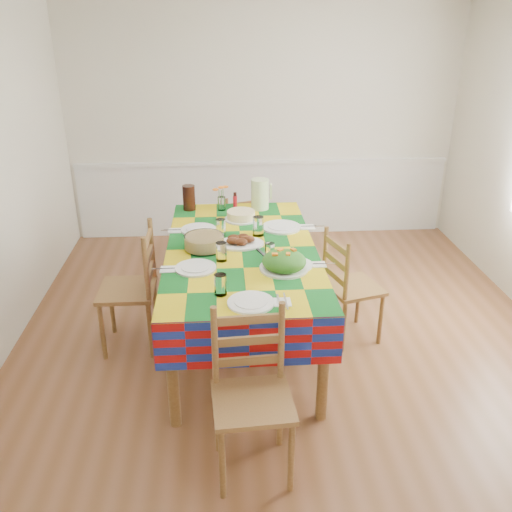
{
  "coord_description": "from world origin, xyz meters",
  "views": [
    {
      "loc": [
        -0.51,
        -3.79,
        2.52
      ],
      "look_at": [
        -0.25,
        0.05,
        0.78
      ],
      "focal_mm": 38.0,
      "sensor_mm": 36.0,
      "label": 1
    }
  ],
  "objects_px": {
    "chair_far": "(238,233)",
    "chair_right": "(349,288)",
    "dining_table": "(242,259)",
    "tea_pitcher": "(189,198)",
    "chair_near": "(252,396)",
    "meat_platter": "(240,241)",
    "green_pitcher": "(260,194)",
    "chair_left": "(133,289)"
  },
  "relations": [
    {
      "from": "dining_table",
      "to": "green_pitcher",
      "type": "distance_m",
      "value": 0.97
    },
    {
      "from": "chair_far",
      "to": "chair_right",
      "type": "height_order",
      "value": "chair_right"
    },
    {
      "from": "chair_far",
      "to": "chair_right",
      "type": "xyz_separation_m",
      "value": [
        0.86,
        -1.39,
        0.05
      ]
    },
    {
      "from": "chair_far",
      "to": "tea_pitcher",
      "type": "bearing_deg",
      "value": 23.12
    },
    {
      "from": "meat_platter",
      "to": "tea_pitcher",
      "type": "xyz_separation_m",
      "value": [
        -0.43,
        0.87,
        0.09
      ]
    },
    {
      "from": "tea_pitcher",
      "to": "chair_near",
      "type": "bearing_deg",
      "value": -79.17
    },
    {
      "from": "chair_near",
      "to": "chair_left",
      "type": "distance_m",
      "value": 1.62
    },
    {
      "from": "tea_pitcher",
      "to": "chair_near",
      "type": "distance_m",
      "value": 2.39
    },
    {
      "from": "green_pitcher",
      "to": "chair_right",
      "type": "relative_size",
      "value": 0.29
    },
    {
      "from": "green_pitcher",
      "to": "chair_near",
      "type": "bearing_deg",
      "value": -95.41
    },
    {
      "from": "chair_near",
      "to": "chair_right",
      "type": "distance_m",
      "value": 1.61
    },
    {
      "from": "green_pitcher",
      "to": "chair_right",
      "type": "distance_m",
      "value": 1.25
    },
    {
      "from": "dining_table",
      "to": "meat_platter",
      "type": "relative_size",
      "value": 5.75
    },
    {
      "from": "green_pitcher",
      "to": "chair_near",
      "type": "height_order",
      "value": "green_pitcher"
    },
    {
      "from": "dining_table",
      "to": "green_pitcher",
      "type": "height_order",
      "value": "green_pitcher"
    },
    {
      "from": "dining_table",
      "to": "meat_platter",
      "type": "bearing_deg",
      "value": 97.45
    },
    {
      "from": "chair_far",
      "to": "chair_right",
      "type": "distance_m",
      "value": 1.63
    },
    {
      "from": "dining_table",
      "to": "tea_pitcher",
      "type": "relative_size",
      "value": 9.41
    },
    {
      "from": "chair_far",
      "to": "chair_left",
      "type": "distance_m",
      "value": 1.64
    },
    {
      "from": "chair_near",
      "to": "chair_right",
      "type": "height_order",
      "value": "chair_near"
    },
    {
      "from": "dining_table",
      "to": "chair_left",
      "type": "xyz_separation_m",
      "value": [
        -0.87,
        -0.0,
        -0.24
      ]
    },
    {
      "from": "chair_right",
      "to": "chair_near",
      "type": "bearing_deg",
      "value": 130.69
    },
    {
      "from": "tea_pitcher",
      "to": "chair_far",
      "type": "height_order",
      "value": "tea_pitcher"
    },
    {
      "from": "dining_table",
      "to": "chair_far",
      "type": "height_order",
      "value": "chair_far"
    },
    {
      "from": "meat_platter",
      "to": "chair_near",
      "type": "bearing_deg",
      "value": -89.79
    },
    {
      "from": "meat_platter",
      "to": "chair_far",
      "type": "distance_m",
      "value": 1.39
    },
    {
      "from": "dining_table",
      "to": "tea_pitcher",
      "type": "distance_m",
      "value": 1.05
    },
    {
      "from": "tea_pitcher",
      "to": "chair_left",
      "type": "xyz_separation_m",
      "value": [
        -0.42,
        -0.93,
        -0.45
      ]
    },
    {
      "from": "meat_platter",
      "to": "chair_near",
      "type": "distance_m",
      "value": 1.48
    },
    {
      "from": "green_pitcher",
      "to": "chair_left",
      "type": "height_order",
      "value": "green_pitcher"
    },
    {
      "from": "chair_near",
      "to": "chair_far",
      "type": "xyz_separation_m",
      "value": [
        0.02,
        2.74,
        -0.08
      ]
    },
    {
      "from": "tea_pitcher",
      "to": "green_pitcher",
      "type": "bearing_deg",
      "value": -1.31
    },
    {
      "from": "chair_far",
      "to": "chair_right",
      "type": "bearing_deg",
      "value": 100.63
    },
    {
      "from": "chair_far",
      "to": "chair_right",
      "type": "relative_size",
      "value": 0.89
    },
    {
      "from": "chair_left",
      "to": "dining_table",
      "type": "bearing_deg",
      "value": 90.41
    },
    {
      "from": "green_pitcher",
      "to": "chair_near",
      "type": "distance_m",
      "value": 2.34
    },
    {
      "from": "meat_platter",
      "to": "chair_right",
      "type": "height_order",
      "value": "chair_right"
    },
    {
      "from": "meat_platter",
      "to": "chair_left",
      "type": "bearing_deg",
      "value": -175.68
    },
    {
      "from": "chair_near",
      "to": "chair_left",
      "type": "xyz_separation_m",
      "value": [
        -0.86,
        1.37,
        0.0
      ]
    },
    {
      "from": "dining_table",
      "to": "green_pitcher",
      "type": "relative_size",
      "value": 7.72
    },
    {
      "from": "tea_pitcher",
      "to": "chair_far",
      "type": "distance_m",
      "value": 0.83
    },
    {
      "from": "green_pitcher",
      "to": "tea_pitcher",
      "type": "distance_m",
      "value": 0.66
    }
  ]
}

